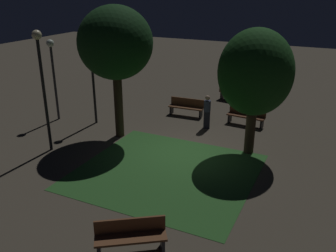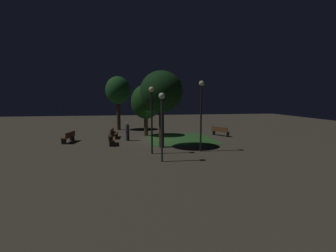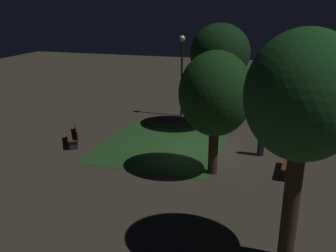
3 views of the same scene
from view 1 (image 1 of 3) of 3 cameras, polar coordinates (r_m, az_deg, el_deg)
ground_plane at (r=14.74m, az=2.24°, el=-4.08°), size 60.00×60.00×0.00m
grass_lawn at (r=13.25m, az=-0.27°, el=-7.17°), size 6.18×5.80×0.01m
bench_front_left at (r=17.80m, az=12.25°, el=1.68°), size 1.83×0.61×0.88m
bench_lawn_edge at (r=18.69m, az=2.94°, el=3.11°), size 1.82×0.58×0.88m
bench_by_lamp at (r=9.53m, az=-5.92°, el=-16.70°), size 1.76×1.40×0.88m
bench_front_right at (r=21.42m, az=10.40°, el=5.18°), size 1.86×0.78×0.88m
tree_near_wall at (r=14.01m, az=13.60°, el=8.11°), size 2.82×2.82×4.93m
tree_right_canopy at (r=15.32m, az=-8.29°, el=12.69°), size 3.10×3.10×5.63m
lamp_post_plaza_east at (r=18.39m, az=-17.70°, el=9.12°), size 0.36×0.36×3.96m
lamp_post_path_center at (r=14.68m, az=-19.30°, el=8.02°), size 0.36×0.36×4.80m
lamp_post_near_wall at (r=17.34m, az=-11.92°, el=9.82°), size 0.36×0.36×4.38m
pedestrian at (r=16.92m, az=6.18°, el=2.34°), size 0.34×0.32×1.61m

